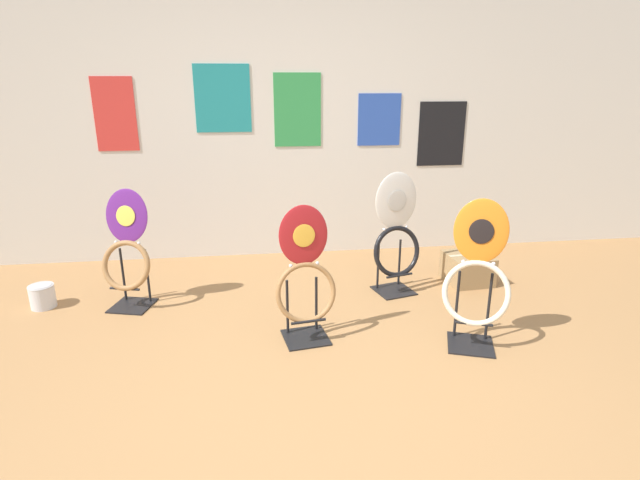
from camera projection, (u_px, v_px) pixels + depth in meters
name	position (u px, v px, depth m)	size (l,w,h in m)	color
ground_plane	(313.00, 411.00, 2.54)	(14.00, 14.00, 0.00)	#A37547
wall_back	(280.00, 116.00, 4.48)	(8.00, 0.07, 2.60)	silver
toilet_seat_display_crimson_swirl	(305.00, 277.00, 3.13)	(0.41, 0.32, 0.89)	black
toilet_seat_display_white_plain	(396.00, 236.00, 3.84)	(0.42, 0.34, 0.95)	black
toilet_seat_display_purple_note	(127.00, 253.00, 3.60)	(0.40, 0.34, 0.87)	black
toilet_seat_display_orange_sun	(477.00, 277.00, 3.03)	(0.43, 0.36, 0.94)	black
paint_can	(42.00, 295.00, 3.67)	(0.18, 0.18, 0.18)	silver
storage_box	(467.00, 268.00, 4.13)	(0.37, 0.37, 0.24)	#93754C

